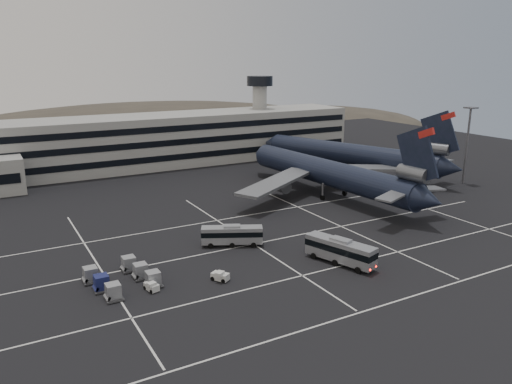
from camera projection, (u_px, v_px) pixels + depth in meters
ground at (298, 245)px, 80.56m from camera, size 260.00×260.00×0.00m
lane_markings at (300, 243)px, 81.62m from camera, size 90.00×55.62×0.01m
terminal at (145, 142)px, 137.32m from camera, size 125.00×26.00×24.00m
hills at (128, 149)px, 235.42m from camera, size 352.00×180.00×44.00m
lightpole_right at (468, 135)px, 117.51m from camera, size 2.40×2.40×18.28m
trijet_main at (330, 173)px, 107.79m from camera, size 47.32×57.69×18.08m
trijet_far at (353, 154)px, 128.48m from camera, size 27.62×55.85×18.08m
bus_near at (340, 250)px, 72.87m from camera, size 5.84×11.30×3.90m
bus_far at (232, 234)px, 80.00m from camera, size 9.79×6.42×3.46m
tug_a at (152, 286)px, 64.70m from camera, size 1.74×2.32×1.34m
tug_b at (221, 276)px, 67.66m from camera, size 2.41×2.67×1.48m
uld_cluster at (122, 277)px, 66.51m from camera, size 9.56×10.69×2.09m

